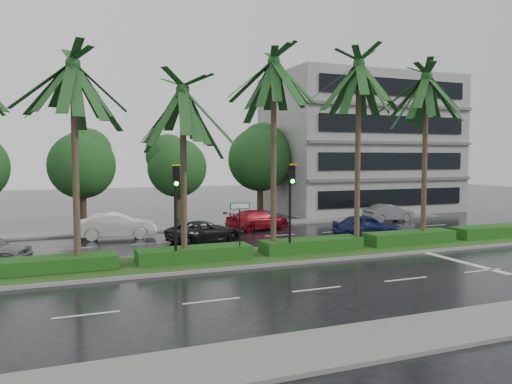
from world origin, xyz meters
name	(u,v)px	position (x,y,z in m)	size (l,w,h in m)	color
ground	(264,262)	(0.00, 0.00, 0.00)	(120.00, 120.00, 0.00)	black
near_sidewalk	(411,334)	(0.00, -10.20, 0.06)	(40.00, 2.40, 0.12)	slate
far_sidewalk	(196,227)	(0.00, 12.00, 0.06)	(40.00, 2.00, 0.12)	slate
median	(256,257)	(0.00, 1.00, 0.08)	(36.00, 4.00, 0.15)	gray
hedge	(256,249)	(0.00, 1.00, 0.45)	(35.20, 1.40, 0.60)	#1F4C15
lane_markings	(327,259)	(3.04, -0.43, 0.01)	(34.00, 13.06, 0.01)	silver
palm_row	(230,82)	(-1.25, 1.02, 8.25)	(26.30, 4.20, 10.16)	#3C3222
signal_median_left	(176,200)	(-4.00, 0.30, 3.00)	(0.34, 0.42, 4.36)	black
signal_median_right	(291,196)	(1.50, 0.30, 3.00)	(0.34, 0.42, 4.36)	black
street_sign	(240,216)	(-1.00, 0.48, 2.12)	(0.95, 0.09, 2.60)	black
bg_trees	(182,161)	(0.43, 17.59, 4.54)	(32.71, 5.34, 7.71)	#372D19
building	(359,144)	(17.00, 18.00, 6.00)	(16.00, 10.00, 12.00)	gray
car_white	(117,226)	(-5.50, 9.53, 0.76)	(4.61, 1.61, 1.52)	white
car_darkgrey	(205,232)	(-1.00, 6.22, 0.61)	(4.42, 2.04, 1.23)	black
car_red	(258,220)	(3.62, 9.62, 0.66)	(4.58, 1.86, 1.33)	maroon
car_blue	(367,226)	(8.50, 4.27, 0.69)	(4.08, 1.64, 1.39)	navy
car_grey	(389,213)	(14.43, 10.07, 0.64)	(3.90, 1.36, 1.29)	slate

